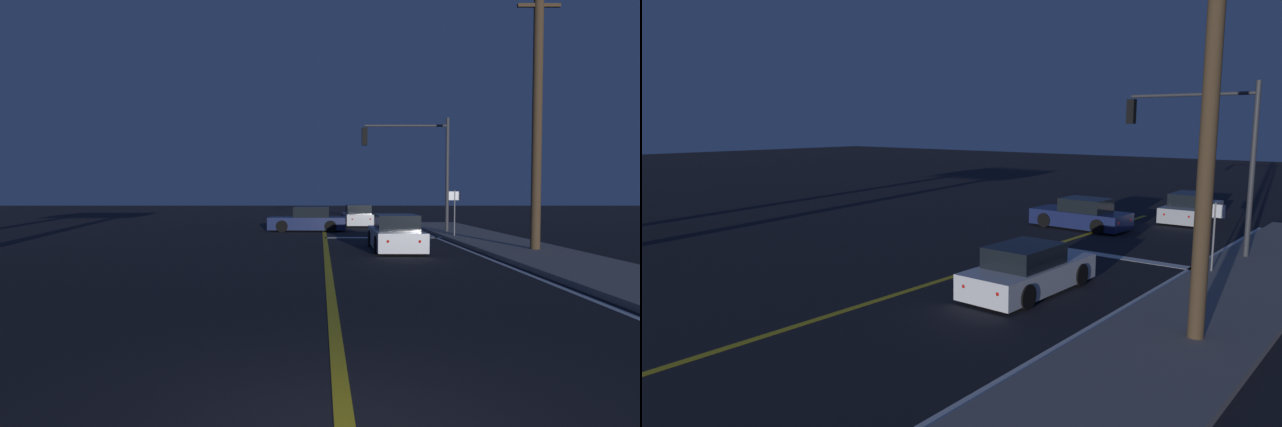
% 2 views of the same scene
% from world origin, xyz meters
% --- Properties ---
extents(sidewalk_right, '(3.20, 40.50, 0.15)m').
position_xyz_m(sidewalk_right, '(7.11, 11.25, 0.07)').
color(sidewalk_right, gray).
rests_on(sidewalk_right, ground).
extents(lane_line_center, '(0.20, 38.25, 0.01)m').
position_xyz_m(lane_line_center, '(0.00, 11.25, 0.01)').
color(lane_line_center, gold).
rests_on(lane_line_center, ground).
extents(lane_line_edge_right, '(0.16, 38.25, 0.01)m').
position_xyz_m(lane_line_edge_right, '(5.26, 11.25, 0.01)').
color(lane_line_edge_right, white).
rests_on(lane_line_edge_right, ground).
extents(stop_bar, '(5.51, 0.50, 0.01)m').
position_xyz_m(stop_bar, '(2.76, 21.00, 0.01)').
color(stop_bar, white).
rests_on(stop_bar, ground).
extents(car_parked_curb_silver, '(1.95, 4.66, 1.34)m').
position_xyz_m(car_parked_curb_silver, '(2.20, 30.42, 0.58)').
color(car_parked_curb_silver, '#B2B5BA').
rests_on(car_parked_curb_silver, ground).
extents(car_following_oncoming_navy, '(4.31, 1.99, 1.34)m').
position_xyz_m(car_following_oncoming_navy, '(-0.89, 25.29, 0.58)').
color(car_following_oncoming_navy, navy).
rests_on(car_following_oncoming_navy, ground).
extents(car_lead_oncoming_white, '(1.86, 4.50, 1.34)m').
position_xyz_m(car_lead_oncoming_white, '(2.60, 15.58, 0.58)').
color(car_lead_oncoming_white, silver).
rests_on(car_lead_oncoming_white, ground).
extents(traffic_signal_near_right, '(4.49, 0.28, 5.96)m').
position_xyz_m(traffic_signal_near_right, '(4.72, 23.30, 4.01)').
color(traffic_signal_near_right, '#38383D').
rests_on(traffic_signal_near_right, ground).
extents(utility_pole_right, '(1.77, 0.34, 10.09)m').
position_xyz_m(utility_pole_right, '(7.41, 14.54, 5.20)').
color(utility_pole_right, '#4C3823').
rests_on(utility_pole_right, ground).
extents(street_sign_corner, '(0.56, 0.06, 2.24)m').
position_xyz_m(street_sign_corner, '(6.01, 20.50, 1.52)').
color(street_sign_corner, slate).
rests_on(street_sign_corner, ground).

